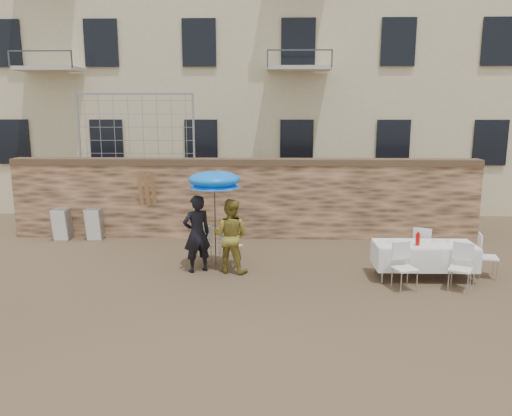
{
  "coord_description": "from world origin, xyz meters",
  "views": [
    {
      "loc": [
        0.7,
        -8.84,
        3.6
      ],
      "look_at": [
        0.4,
        2.2,
        1.4
      ],
      "focal_mm": 35.0,
      "sensor_mm": 36.0,
      "label": 1
    }
  ],
  "objects_px": {
    "woman_dress": "(231,236)",
    "banquet_table": "(425,246)",
    "couple_chair_right": "(230,244)",
    "soda_bottle": "(418,239)",
    "table_chair_side": "(488,256)",
    "table_chair_back": "(422,247)",
    "man_suit": "(197,234)",
    "table_chair_front_right": "(460,268)",
    "chair_stack_left": "(65,222)",
    "couple_chair_left": "(201,244)",
    "umbrella": "(214,182)",
    "table_chair_front_left": "(405,267)",
    "chair_stack_right": "(97,223)"
  },
  "relations": [
    {
      "from": "man_suit",
      "to": "chair_stack_left",
      "type": "relative_size",
      "value": 1.9
    },
    {
      "from": "banquet_table",
      "to": "couple_chair_right",
      "type": "bearing_deg",
      "value": 168.31
    },
    {
      "from": "man_suit",
      "to": "table_chair_front_right",
      "type": "bearing_deg",
      "value": 140.62
    },
    {
      "from": "umbrella",
      "to": "soda_bottle",
      "type": "distance_m",
      "value": 4.51
    },
    {
      "from": "woman_dress",
      "to": "chair_stack_left",
      "type": "distance_m",
      "value": 5.66
    },
    {
      "from": "couple_chair_right",
      "to": "table_chair_side",
      "type": "bearing_deg",
      "value": -154.32
    },
    {
      "from": "man_suit",
      "to": "table_chair_front_right",
      "type": "relative_size",
      "value": 1.82
    },
    {
      "from": "couple_chair_left",
      "to": "table_chair_back",
      "type": "relative_size",
      "value": 1.0
    },
    {
      "from": "woman_dress",
      "to": "table_chair_front_right",
      "type": "bearing_deg",
      "value": -175.35
    },
    {
      "from": "man_suit",
      "to": "table_chair_front_left",
      "type": "height_order",
      "value": "man_suit"
    },
    {
      "from": "couple_chair_right",
      "to": "banquet_table",
      "type": "distance_m",
      "value": 4.33
    },
    {
      "from": "table_chair_side",
      "to": "table_chair_back",
      "type": "bearing_deg",
      "value": 72.24
    },
    {
      "from": "table_chair_front_right",
      "to": "table_chair_side",
      "type": "height_order",
      "value": "same"
    },
    {
      "from": "couple_chair_left",
      "to": "table_chair_front_right",
      "type": "height_order",
      "value": "same"
    },
    {
      "from": "table_chair_side",
      "to": "chair_stack_left",
      "type": "height_order",
      "value": "table_chair_side"
    },
    {
      "from": "umbrella",
      "to": "banquet_table",
      "type": "distance_m",
      "value": 4.73
    },
    {
      "from": "banquet_table",
      "to": "table_chair_back",
      "type": "height_order",
      "value": "table_chair_back"
    },
    {
      "from": "banquet_table",
      "to": "chair_stack_left",
      "type": "height_order",
      "value": "chair_stack_left"
    },
    {
      "from": "soda_bottle",
      "to": "table_chair_back",
      "type": "bearing_deg",
      "value": 67.17
    },
    {
      "from": "table_chair_back",
      "to": "woman_dress",
      "type": "bearing_deg",
      "value": 28.41
    },
    {
      "from": "table_chair_back",
      "to": "banquet_table",
      "type": "bearing_deg",
      "value": 98.22
    },
    {
      "from": "soda_bottle",
      "to": "chair_stack_right",
      "type": "distance_m",
      "value": 8.64
    },
    {
      "from": "table_chair_front_left",
      "to": "soda_bottle",
      "type": "bearing_deg",
      "value": 38.56
    },
    {
      "from": "woman_dress",
      "to": "couple_chair_right",
      "type": "height_order",
      "value": "woman_dress"
    },
    {
      "from": "woman_dress",
      "to": "banquet_table",
      "type": "height_order",
      "value": "woman_dress"
    },
    {
      "from": "man_suit",
      "to": "banquet_table",
      "type": "height_order",
      "value": "man_suit"
    },
    {
      "from": "chair_stack_left",
      "to": "umbrella",
      "type": "bearing_deg",
      "value": -30.75
    },
    {
      "from": "man_suit",
      "to": "table_chair_back",
      "type": "height_order",
      "value": "man_suit"
    },
    {
      "from": "umbrella",
      "to": "table_chair_front_left",
      "type": "distance_m",
      "value": 4.39
    },
    {
      "from": "woman_dress",
      "to": "table_chair_back",
      "type": "xyz_separation_m",
      "value": [
        4.39,
        0.47,
        -0.35
      ]
    },
    {
      "from": "umbrella",
      "to": "table_chair_front_right",
      "type": "xyz_separation_m",
      "value": [
        5.04,
        -1.18,
        -1.54
      ]
    },
    {
      "from": "woman_dress",
      "to": "table_chair_side",
      "type": "distance_m",
      "value": 5.6
    },
    {
      "from": "couple_chair_right",
      "to": "soda_bottle",
      "type": "relative_size",
      "value": 3.69
    },
    {
      "from": "couple_chair_right",
      "to": "table_chair_side",
      "type": "relative_size",
      "value": 1.0
    },
    {
      "from": "table_chair_back",
      "to": "chair_stack_right",
      "type": "xyz_separation_m",
      "value": [
        -8.38,
        2.33,
        -0.02
      ]
    },
    {
      "from": "couple_chair_right",
      "to": "table_chair_front_left",
      "type": "relative_size",
      "value": 1.0
    },
    {
      "from": "table_chair_side",
      "to": "chair_stack_left",
      "type": "xyz_separation_m",
      "value": [
        -10.48,
        3.03,
        -0.02
      ]
    },
    {
      "from": "table_chair_front_left",
      "to": "table_chair_side",
      "type": "distance_m",
      "value": 2.17
    },
    {
      "from": "chair_stack_left",
      "to": "couple_chair_right",
      "type": "bearing_deg",
      "value": -24.95
    },
    {
      "from": "couple_chair_left",
      "to": "couple_chair_right",
      "type": "xyz_separation_m",
      "value": [
        0.7,
        0.0,
        0.0
      ]
    },
    {
      "from": "table_chair_back",
      "to": "chair_stack_left",
      "type": "relative_size",
      "value": 1.04
    },
    {
      "from": "couple_chair_right",
      "to": "chair_stack_right",
      "type": "height_order",
      "value": "couple_chair_right"
    },
    {
      "from": "couple_chair_left",
      "to": "man_suit",
      "type": "bearing_deg",
      "value": 53.46
    },
    {
      "from": "soda_bottle",
      "to": "chair_stack_left",
      "type": "relative_size",
      "value": 0.28
    },
    {
      "from": "woman_dress",
      "to": "soda_bottle",
      "type": "xyz_separation_m",
      "value": [
        3.99,
        -0.48,
        0.07
      ]
    },
    {
      "from": "woman_dress",
      "to": "banquet_table",
      "type": "distance_m",
      "value": 4.2
    },
    {
      "from": "couple_chair_right",
      "to": "soda_bottle",
      "type": "height_order",
      "value": "soda_bottle"
    },
    {
      "from": "woman_dress",
      "to": "couple_chair_left",
      "type": "distance_m",
      "value": 0.99
    },
    {
      "from": "soda_bottle",
      "to": "table_chair_front_right",
      "type": "relative_size",
      "value": 0.27
    },
    {
      "from": "table_chair_front_right",
      "to": "table_chair_front_left",
      "type": "bearing_deg",
      "value": -150.79
    }
  ]
}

